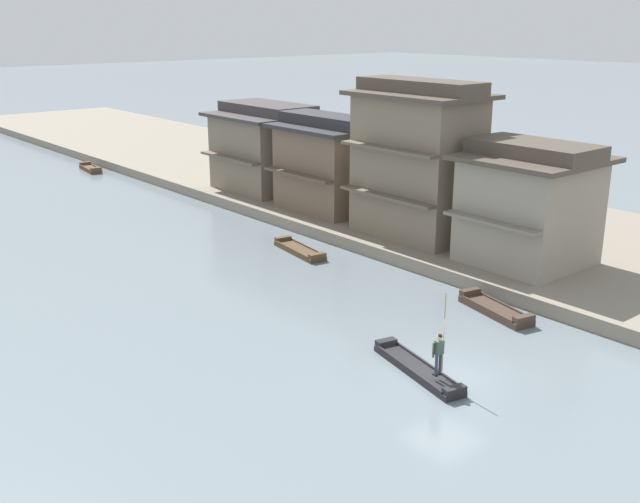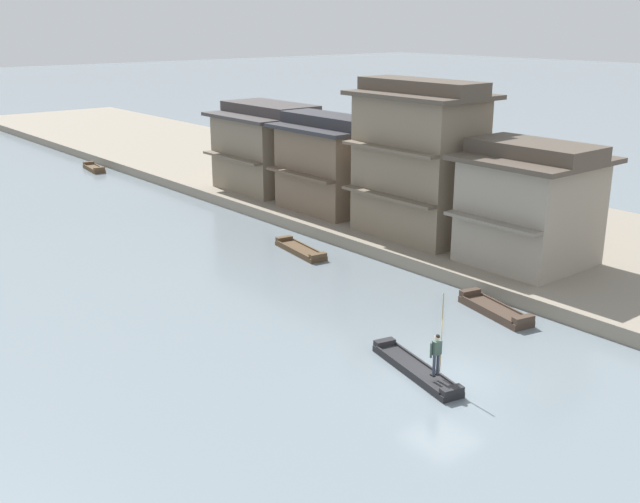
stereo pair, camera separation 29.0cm
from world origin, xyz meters
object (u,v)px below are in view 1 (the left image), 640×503
boat_moored_third (91,169)px  house_waterfront_narrow (268,147)px  boat_foreground_poled (418,369)px  house_waterfront_second (417,161)px  boat_moored_far (300,250)px  house_waterfront_tall (327,164)px  house_waterfront_nearest (529,204)px  boat_moored_second (495,310)px  boatman_person (439,349)px

boat_moored_third → house_waterfront_narrow: 19.30m
house_waterfront_narrow → boat_moored_third: bearing=108.0°
boat_foreground_poled → house_waterfront_narrow: size_ratio=0.66×
house_waterfront_second → house_waterfront_narrow: 15.50m
boat_moored_far → house_waterfront_tall: bearing=37.7°
house_waterfront_nearest → house_waterfront_narrow: 22.49m
house_waterfront_tall → boat_moored_second: bearing=-105.6°
house_waterfront_nearest → house_waterfront_tall: bearing=92.5°
boat_moored_second → house_waterfront_second: 11.65m
boatman_person → house_waterfront_second: bearing=45.9°
boat_foreground_poled → house_waterfront_tall: house_waterfront_tall is taller
boat_moored_third → house_waterfront_tall: bearing=-79.2°
boat_moored_second → house_waterfront_nearest: 6.93m
boat_moored_third → house_waterfront_narrow: bearing=-72.0°
boat_foreground_poled → house_waterfront_tall: 22.61m
boat_foreground_poled → boat_moored_third: bearing=81.3°
house_waterfront_second → boat_moored_second: bearing=-117.0°
boatman_person → boat_moored_second: boatman_person is taller
boat_moored_far → boat_moored_second: bearing=-85.3°
boat_moored_far → boatman_person: bearing=-111.5°
house_waterfront_nearest → house_waterfront_tall: (-0.66, 14.82, -0.00)m
house_waterfront_second → boat_moored_far: bearing=151.0°
boat_moored_far → house_waterfront_tall: house_waterfront_tall is taller
house_waterfront_tall → house_waterfront_narrow: same height
boat_moored_third → house_waterfront_tall: house_waterfront_tall is taller
boat_moored_second → boat_moored_third: 42.92m
house_waterfront_second → house_waterfront_narrow: size_ratio=1.18×
boat_moored_far → house_waterfront_narrow: (6.80, 12.17, 3.54)m
boat_moored_third → house_waterfront_nearest: size_ratio=0.55×
boatman_person → boat_moored_far: bearing=68.5°
boat_moored_second → house_waterfront_tall: (4.82, 17.21, 3.51)m
house_waterfront_nearest → house_waterfront_tall: same height
boatman_person → boat_moored_third: bearing=81.2°
boat_moored_second → boat_moored_far: bearing=94.7°
boat_moored_third → boat_moored_second: bearing=-89.9°
boat_moored_second → house_waterfront_nearest: (5.47, 2.39, 3.52)m
house_waterfront_second → house_waterfront_narrow: (0.95, 15.42, -1.30)m
boat_moored_third → boat_moored_far: 30.24m
boat_moored_second → boat_moored_third: boat_moored_second is taller
house_waterfront_nearest → boat_moored_third: bearing=97.8°
house_waterfront_nearest → house_waterfront_second: bearing=95.3°
boat_moored_second → boat_moored_far: (-1.03, 12.70, -0.03)m
boat_moored_third → house_waterfront_narrow: house_waterfront_narrow is taller
boat_foreground_poled → house_waterfront_narrow: (12.72, 26.64, 3.55)m
boatman_person → house_waterfront_second: 17.64m
boat_foreground_poled → boatman_person: (-0.26, -1.19, 1.31)m
boat_moored_second → house_waterfront_nearest: house_waterfront_nearest is taller
house_waterfront_second → house_waterfront_tall: (-0.00, 7.76, -1.30)m
house_waterfront_nearest → house_waterfront_second: 7.21m
house_waterfront_second → house_waterfront_tall: house_waterfront_second is taller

